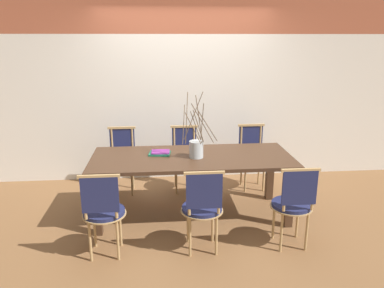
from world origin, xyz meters
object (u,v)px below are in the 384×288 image
Objects in this scene: chair_far_center at (252,154)px; book_stack at (160,153)px; chair_near_center at (293,202)px; vase_centerpiece at (196,148)px; dining_table at (192,164)px.

book_stack is (-1.30, -0.69, 0.26)m from chair_far_center.
chair_far_center is 3.32× the size of book_stack.
book_stack is (-1.31, 0.93, 0.26)m from chair_near_center.
vase_centerpiece is 0.46m from book_stack.
chair_near_center is 1.21× the size of vase_centerpiece.
book_stack is at bearing 28.06° from chair_far_center.
dining_table is 1.24m from chair_far_center.
chair_near_center is at bearing 90.59° from chair_far_center.
chair_near_center is at bearing -40.55° from vase_centerpiece.
chair_near_center reaches higher than dining_table.
vase_centerpiece is 2.74× the size of book_stack.
chair_far_center is at bearing 41.17° from dining_table.
dining_table is at bearing 139.34° from chair_near_center.
chair_near_center is 1.62m from chair_far_center.
dining_table is 0.22m from vase_centerpiece.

